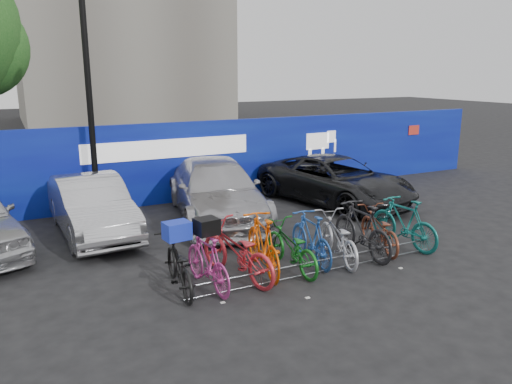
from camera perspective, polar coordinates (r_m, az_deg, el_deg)
ground at (r=10.45m, az=5.50°, el=-8.13°), size 100.00×100.00×0.00m
hoarding at (r=15.34m, az=-6.36°, el=3.61°), size 22.00×0.18×2.40m
lamppost at (r=13.74m, az=-18.53°, el=10.51°), size 0.25×0.50×6.11m
bike_rack at (r=9.92m, az=7.38°, el=-8.38°), size 5.60×0.03×0.30m
car_1 at (r=12.64m, az=-18.27°, el=-1.55°), size 1.69×4.31×1.40m
car_2 at (r=13.36m, az=-4.56°, el=0.20°), size 3.11×5.57×1.53m
car_3 at (r=15.03m, az=9.05°, el=1.34°), size 3.36×5.40×1.39m
bike_0 at (r=9.13m, az=-8.87°, el=-8.24°), size 0.81×1.90×0.97m
bike_1 at (r=9.15m, az=-5.57°, el=-7.88°), size 0.63×1.76×1.04m
bike_2 at (r=9.48m, az=-2.25°, el=-6.83°), size 1.24×2.21×1.10m
bike_3 at (r=9.76m, az=0.79°, el=-5.97°), size 0.86×2.02×1.17m
bike_4 at (r=9.92m, az=4.01°, el=-6.30°), size 0.69×1.86×0.97m
bike_5 at (r=10.34m, az=6.32°, el=-5.23°), size 0.67×1.82×1.07m
bike_6 at (r=10.53m, az=9.31°, el=-5.17°), size 1.05×1.99×1.00m
bike_7 at (r=10.88m, az=12.05°, el=-4.19°), size 0.59×1.97×1.17m
bike_8 at (r=11.35m, az=13.86°, el=-4.16°), size 1.04×1.89×0.94m
bike_9 at (r=11.64m, az=16.55°, el=-3.38°), size 0.73×1.93×1.13m
cargo_crate at (r=8.91m, az=-9.03°, el=-4.38°), size 0.48×0.39×0.32m
cargo_topcase at (r=8.93m, az=-5.66°, el=-3.92°), size 0.44×0.40×0.29m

